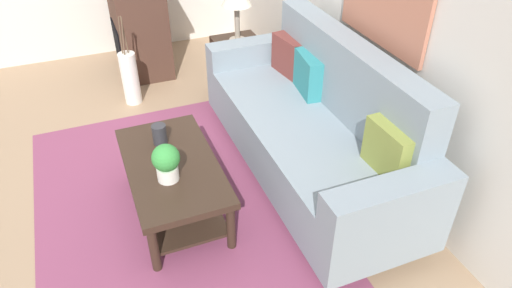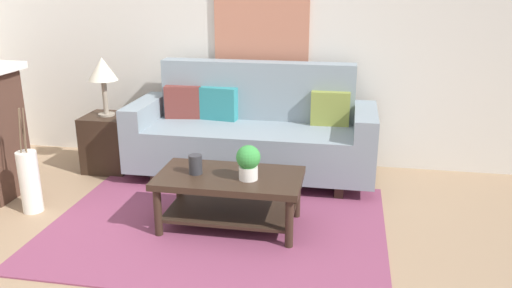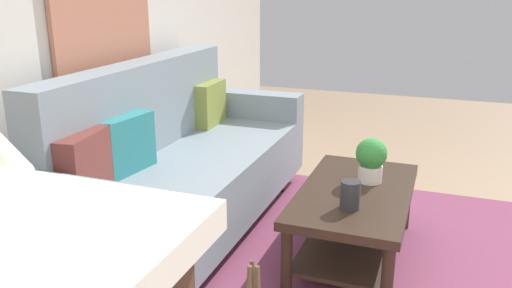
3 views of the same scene
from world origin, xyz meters
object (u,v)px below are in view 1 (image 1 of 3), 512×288
at_px(coffee_table, 173,176).
at_px(side_table, 238,67).
at_px(throw_pillow_teal, 308,74).
at_px(couch, 313,127).
at_px(throw_pillow_maroon, 289,56).
at_px(tabletop_vase, 160,134).
at_px(floor_vase, 130,78).
at_px(fireplace, 137,16).
at_px(throw_pillow_olive, 388,150).
at_px(potted_plant_tabletop, 166,162).

height_order(coffee_table, side_table, side_table).
height_order(throw_pillow_teal, side_table, throw_pillow_teal).
height_order(couch, coffee_table, couch).
distance_m(coffee_table, side_table, 1.80).
bearing_deg(throw_pillow_maroon, coffee_table, -58.43).
bearing_deg(tabletop_vase, floor_vase, -179.65).
height_order(tabletop_vase, floor_vase, tabletop_vase).
bearing_deg(throw_pillow_teal, couch, -19.19).
relative_size(throw_pillow_teal, floor_vase, 0.69).
height_order(throw_pillow_maroon, fireplace, fireplace).
bearing_deg(throw_pillow_teal, tabletop_vase, -83.97).
height_order(tabletop_vase, fireplace, fireplace).
height_order(throw_pillow_olive, fireplace, fireplace).
relative_size(coffee_table, side_table, 1.96).
distance_m(fireplace, floor_vase, 0.86).
xyz_separation_m(throw_pillow_teal, side_table, (-1.09, -0.20, -0.40)).
height_order(potted_plant_tabletop, fireplace, fireplace).
relative_size(coffee_table, potted_plant_tabletop, 4.20).
xyz_separation_m(potted_plant_tabletop, side_table, (-1.63, 1.08, -0.29)).
height_order(throw_pillow_teal, tabletop_vase, throw_pillow_teal).
bearing_deg(potted_plant_tabletop, tabletop_vase, 174.58).
relative_size(couch, tabletop_vase, 15.47).
xyz_separation_m(side_table, fireplace, (-0.95, -0.79, 0.31)).
distance_m(couch, fireplace, 2.56).
distance_m(throw_pillow_teal, throw_pillow_olive, 1.08).
distance_m(throw_pillow_olive, potted_plant_tabletop, 1.39).
bearing_deg(tabletop_vase, couch, 78.33).
relative_size(potted_plant_tabletop, floor_vase, 0.50).
xyz_separation_m(throw_pillow_olive, fireplace, (-3.12, -0.99, -0.09)).
bearing_deg(fireplace, throw_pillow_teal, 25.97).
distance_m(throw_pillow_teal, floor_vase, 1.84).
height_order(tabletop_vase, side_table, tabletop_vase).
relative_size(potted_plant_tabletop, fireplace, 0.23).
relative_size(throw_pillow_olive, floor_vase, 0.69).
bearing_deg(floor_vase, couch, 34.22).
bearing_deg(fireplace, floor_vase, -18.39).
relative_size(throw_pillow_teal, coffee_table, 0.33).
distance_m(tabletop_vase, side_table, 1.61).
bearing_deg(coffee_table, throw_pillow_maroon, 121.57).
height_order(coffee_table, tabletop_vase, tabletop_vase).
distance_m(throw_pillow_maroon, throw_pillow_teal, 0.36).
bearing_deg(throw_pillow_olive, tabletop_vase, -127.52).
relative_size(couch, floor_vase, 4.41).
relative_size(throw_pillow_maroon, coffee_table, 0.33).
bearing_deg(side_table, throw_pillow_olive, 5.26).
relative_size(side_table, fireplace, 0.48).
xyz_separation_m(throw_pillow_teal, throw_pillow_olive, (1.08, 0.00, 0.00)).
relative_size(throw_pillow_olive, side_table, 0.64).
distance_m(throw_pillow_olive, tabletop_vase, 1.57).
xyz_separation_m(throw_pillow_maroon, coffee_table, (0.75, -1.22, -0.37)).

